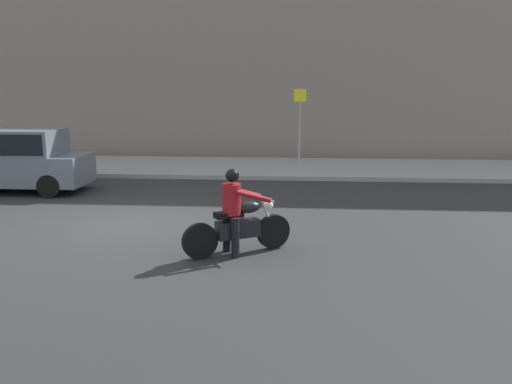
{
  "coord_description": "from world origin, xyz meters",
  "views": [
    {
      "loc": [
        3.73,
        -11.39,
        3.12
      ],
      "look_at": [
        2.94,
        -0.83,
        0.96
      ],
      "focal_mm": 38.03,
      "sensor_mm": 36.0,
      "label": 1
    }
  ],
  "objects": [
    {
      "name": "ground_plane",
      "position": [
        0.0,
        0.0,
        0.0
      ],
      "size": [
        80.0,
        80.0,
        0.0
      ],
      "primitive_type": "plane",
      "color": "#272727"
    },
    {
      "name": "street_sign_post",
      "position": [
        3.84,
        8.32,
        1.8
      ],
      "size": [
        0.44,
        0.08,
        2.76
      ],
      "color": "gray",
      "rests_on": "sidewalk_slab"
    },
    {
      "name": "sidewalk_slab",
      "position": [
        0.0,
        8.0,
        0.07
      ],
      "size": [
        40.0,
        4.4,
        0.14
      ],
      "primitive_type": "cube",
      "color": "gray",
      "rests_on": "ground_plane"
    },
    {
      "name": "parked_hatchback_slate_gray",
      "position": [
        -4.21,
        3.46,
        0.93
      ],
      "size": [
        3.88,
        1.76,
        1.8
      ],
      "color": "slate",
      "rests_on": "ground_plane"
    },
    {
      "name": "building_facade",
      "position": [
        0.0,
        11.4,
        5.23
      ],
      "size": [
        40.0,
        1.4,
        10.47
      ],
      "primitive_type": "cube",
      "color": "slate",
      "rests_on": "ground_plane"
    },
    {
      "name": "motorcycle_with_rider_crimson",
      "position": [
        2.66,
        -1.82,
        0.65
      ],
      "size": [
        1.91,
        1.19,
        1.6
      ],
      "color": "black",
      "rests_on": "ground_plane"
    }
  ]
}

